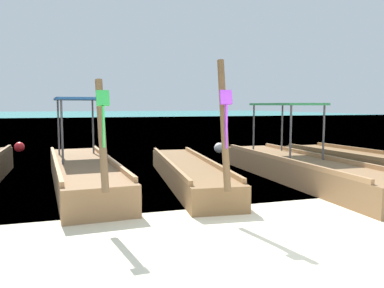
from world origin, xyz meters
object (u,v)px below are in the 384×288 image
object	(u,v)px
mooring_buoy_near	(219,148)
mooring_buoy_far	(19,147)
longtail_boat_yellow_ribbon	(356,163)
longtail_boat_green_ribbon	(83,172)
longtail_boat_turquoise_ribbon	(302,168)
longtail_boat_violet_ribbon	(188,172)

from	to	relation	value
mooring_buoy_near	mooring_buoy_far	bearing A→B (deg)	158.93
mooring_buoy_near	mooring_buoy_far	world-z (taller)	mooring_buoy_near
mooring_buoy_far	mooring_buoy_near	bearing A→B (deg)	-21.07
longtail_boat_yellow_ribbon	mooring_buoy_far	world-z (taller)	longtail_boat_yellow_ribbon
longtail_boat_green_ribbon	longtail_boat_turquoise_ribbon	bearing A→B (deg)	-11.76
longtail_boat_green_ribbon	longtail_boat_violet_ribbon	distance (m)	2.56
longtail_boat_yellow_ribbon	mooring_buoy_far	distance (m)	12.95
mooring_buoy_far	longtail_boat_violet_ribbon	bearing A→B (deg)	-60.54
longtail_boat_violet_ribbon	longtail_boat_yellow_ribbon	world-z (taller)	longtail_boat_violet_ribbon
longtail_boat_yellow_ribbon	mooring_buoy_far	size ratio (longest dim) A/B	13.73
longtail_boat_violet_ribbon	mooring_buoy_near	xyz separation A→B (m)	(3.00, 5.43, -0.05)
longtail_boat_violet_ribbon	mooring_buoy_near	size ratio (longest dim) A/B	14.69
longtail_boat_turquoise_ribbon	mooring_buoy_near	distance (m)	6.11
mooring_buoy_near	longtail_boat_green_ribbon	bearing A→B (deg)	-137.88
longtail_boat_violet_ribbon	longtail_boat_turquoise_ribbon	distance (m)	2.92
longtail_boat_violet_ribbon	longtail_boat_yellow_ribbon	size ratio (longest dim) A/B	1.12
longtail_boat_green_ribbon	mooring_buoy_far	bearing A→B (deg)	105.68
longtail_boat_turquoise_ribbon	longtail_boat_yellow_ribbon	size ratio (longest dim) A/B	1.33
longtail_boat_yellow_ribbon	longtail_boat_turquoise_ribbon	bearing A→B (deg)	-163.03
longtail_boat_yellow_ribbon	mooring_buoy_near	bearing A→B (deg)	111.01
longtail_boat_violet_ribbon	mooring_buoy_far	distance (m)	9.67
longtail_boat_violet_ribbon	longtail_boat_yellow_ribbon	xyz separation A→B (m)	(5.08, 0.01, 0.02)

